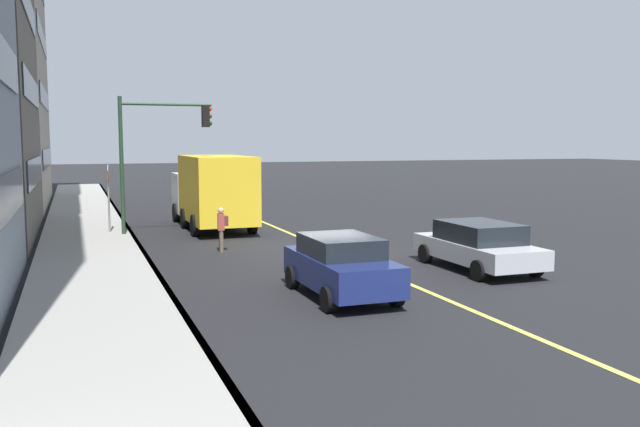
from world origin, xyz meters
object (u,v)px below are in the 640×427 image
(truck_yellow, at_px, (213,190))
(car_silver, at_px, (478,245))
(street_sign_post, at_px, (108,193))
(pedestrian_with_backpack, at_px, (222,226))
(traffic_light_mast, at_px, (157,141))
(car_navy, at_px, (341,265))

(truck_yellow, bearing_deg, car_silver, -155.42)
(truck_yellow, height_order, street_sign_post, truck_yellow)
(pedestrian_with_backpack, bearing_deg, traffic_light_mast, 17.92)
(pedestrian_with_backpack, distance_m, street_sign_post, 6.80)
(traffic_light_mast, bearing_deg, car_silver, -142.79)
(car_silver, relative_size, truck_yellow, 0.59)
(car_navy, relative_size, traffic_light_mast, 0.72)
(car_navy, distance_m, street_sign_post, 14.47)
(truck_yellow, distance_m, pedestrian_with_backpack, 6.56)
(truck_yellow, relative_size, pedestrian_with_backpack, 4.96)
(car_navy, height_order, street_sign_post, street_sign_post)
(pedestrian_with_backpack, relative_size, street_sign_post, 0.53)
(pedestrian_with_backpack, relative_size, traffic_light_mast, 0.28)
(truck_yellow, bearing_deg, pedestrian_with_backpack, 171.41)
(car_silver, distance_m, traffic_light_mast, 13.92)
(truck_yellow, bearing_deg, traffic_light_mast, 121.11)
(car_navy, distance_m, traffic_light_mast, 13.42)
(truck_yellow, relative_size, traffic_light_mast, 1.38)
(car_navy, bearing_deg, car_silver, -69.89)
(pedestrian_with_backpack, xyz_separation_m, street_sign_post, (5.77, 3.50, 0.85))
(pedestrian_with_backpack, bearing_deg, street_sign_post, 31.25)
(car_navy, xyz_separation_m, pedestrian_with_backpack, (7.83, 1.37, 0.11))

